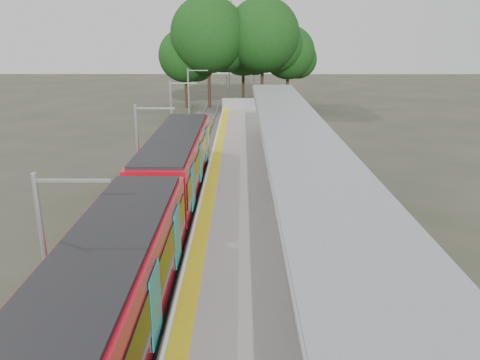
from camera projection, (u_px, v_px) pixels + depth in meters
name	position (u px, v px, depth m)	size (l,w,h in m)	color
trackbed	(177.00, 196.00, 26.05)	(3.00, 70.00, 0.24)	#59544C
platform	(258.00, 190.00, 25.92)	(6.00, 50.00, 1.00)	gray
tactile_strip	(212.00, 181.00, 25.78)	(0.60, 50.00, 0.02)	gold
end_fence	(250.00, 104.00, 49.36)	(6.00, 0.10, 1.20)	#9EA0A5
train	(153.00, 209.00, 18.90)	(2.74, 27.60, 3.62)	black
canopy	(297.00, 140.00, 21.16)	(3.27, 38.00, 3.66)	#9EA0A5
tree_cluster	(238.00, 42.00, 55.01)	(18.82, 12.64, 12.88)	#382316
catenary_masts	(140.00, 152.00, 24.26)	(2.08, 48.16, 5.40)	#9EA0A5
bench_near	(342.00, 326.00, 12.26)	(0.58, 1.48, 0.99)	#0E1B48
bench_mid	(308.00, 176.00, 24.95)	(0.67, 1.48, 0.98)	#0E1B48
bench_far	(276.00, 134.00, 35.17)	(0.77, 1.54, 1.01)	#0E1B48
info_pillar_far	(271.00, 166.00, 25.81)	(0.41, 0.41, 1.84)	beige
litter_bin	(320.00, 275.00, 14.90)	(0.47, 0.47, 0.96)	#9EA0A5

